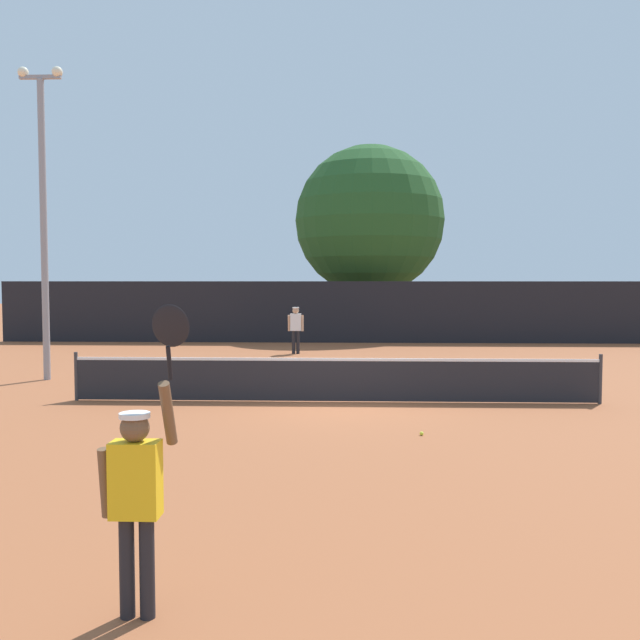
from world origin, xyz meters
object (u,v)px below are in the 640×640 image
Objects in this scene: player_receiving at (296,325)px; light_pole at (43,203)px; player_serving at (138,482)px; tennis_ball at (422,434)px; parked_car_mid at (477,316)px; large_tree at (370,221)px; parked_car_near at (289,316)px.

light_pole is at bearing 47.14° from player_receiving.
light_pole is (-6.33, 12.73, 3.58)m from player_serving.
player_serving is 1.48× the size of player_receiving.
tennis_ball is at bearing 103.46° from player_receiving.
player_serving reaches higher than parked_car_mid.
large_tree is at bearing -108.98° from player_receiving.
parked_car_near is at bearing 92.44° from player_serving.
tennis_ball is 0.02× the size of parked_car_near.
light_pole is (-6.17, -6.64, 3.63)m from player_receiving.
player_serving is at bearing -63.57° from light_pole.
parked_car_near is at bearing 74.24° from light_pole.
player_receiving is at bearing -108.98° from large_tree.
parked_car_near reaches higher than tennis_ball.
tennis_ball is at bearing -89.56° from large_tree.
light_pole is at bearing -102.26° from parked_car_near.
parked_car_mid is (9.78, 0.50, 0.00)m from parked_car_near.
tennis_ball is 12.10m from light_pole.
player_receiving is 0.19× the size of large_tree.
parked_car_mid reaches higher than player_receiving.
tennis_ball is at bearing -95.73° from parked_car_mid.
player_serving is at bearing -114.39° from tennis_ball.
parked_car_mid is at bearing 77.27° from tennis_ball.
player_serving is 28.37m from large_tree.
player_receiving is 11.22m from parked_car_near.
large_tree is at bearing -29.57° from parked_car_near.
parked_car_near is at bearing -170.06° from parked_car_mid.
large_tree reaches higher than light_pole.
parked_car_mid reaches higher than tennis_ball.
large_tree reaches higher than parked_car_near.
tennis_ball is (3.09, -12.91, -0.99)m from player_receiving.
parked_car_near is (5.02, 17.81, -3.89)m from light_pole.
large_tree is 8.04m from parked_car_mid.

